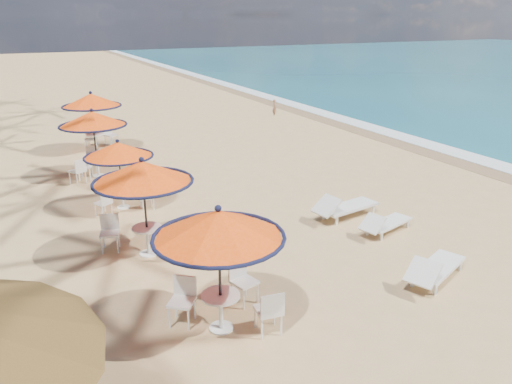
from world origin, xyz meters
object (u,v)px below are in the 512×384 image
station_0 (221,239)px  lounger_mid (385,223)px  station_3 (91,127)px  lounger_far (344,207)px  station_1 (143,181)px  station_2 (119,156)px  station_4 (92,107)px  lounger_near (434,268)px

station_0 → lounger_mid: (5.67, 2.05, -1.55)m
station_3 → lounger_far: bearing=-52.1°
station_1 → lounger_mid: size_ratio=1.34×
station_2 → lounger_mid: station_2 is taller
station_4 → lounger_far: bearing=-65.7°
station_2 → lounger_near: bearing=-55.9°
station_2 → station_1: bearing=-92.5°
station_2 → station_4: size_ratio=0.83×
lounger_near → station_2: bearing=101.9°
station_0 → station_3: bearing=92.6°
station_2 → station_4: 7.62m
station_0 → lounger_far: station_0 is taller
lounger_mid → station_0: bearing=-175.6°
station_0 → station_3: station_0 is taller
station_0 → station_1: size_ratio=1.00×
lounger_mid → lounger_far: size_ratio=0.84×
station_4 → lounger_mid: bearing=-66.7°
station_2 → lounger_near: 9.37m
station_2 → lounger_far: station_2 is taller
station_1 → station_0: bearing=-82.9°
lounger_near → lounger_far: size_ratio=0.95×
station_2 → station_3: bearing=92.8°
station_1 → station_3: (-0.03, 7.19, -0.08)m
station_0 → lounger_mid: bearing=19.9°
lounger_mid → lounger_far: 1.44m
station_4 → lounger_far: 12.50m
lounger_mid → lounger_far: (-0.36, 1.40, 0.06)m
station_2 → lounger_far: bearing=-33.4°
station_0 → station_2: station_0 is taller
station_4 → lounger_mid: size_ratio=1.39×
station_0 → station_2: size_ratio=1.16×
station_3 → lounger_mid: (6.16, -8.83, -1.54)m
station_4 → lounger_near: (4.69, -15.28, -1.57)m
station_1 → lounger_near: size_ratio=1.20×
station_4 → station_0: bearing=-90.8°
lounger_near → station_3: bearing=93.0°
station_1 → lounger_near: (5.35, -4.23, -1.59)m
station_1 → station_4: (0.66, 11.05, -0.01)m
lounger_near → lounger_far: bearing=61.8°
station_2 → station_3: station_3 is taller
station_1 → station_3: size_ratio=1.00×
lounger_mid → lounger_far: lounger_far is taller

